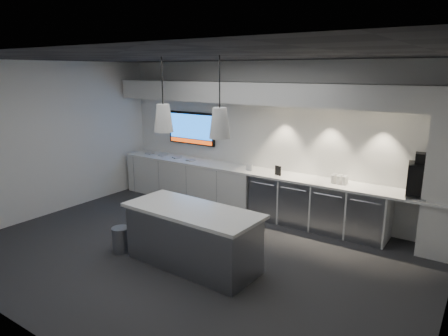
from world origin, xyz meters
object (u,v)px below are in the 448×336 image
Objects in this scene: island at (193,237)px; coffee_machine at (420,178)px; bin at (121,239)px; wall_tv at (192,128)px.

coffee_machine is at bearing 45.18° from island.
island is 3.64m from coffee_machine.
bin is at bearing -153.12° from coffee_machine.
coffee_machine is (3.82, 2.73, 0.98)m from bin.
island is at bearing 13.43° from bin.
wall_tv is at bearing 130.62° from island.
wall_tv is 3.11× the size of bin.
coffee_machine reaches higher than island.
island is 1.28m from bin.
coffee_machine is at bearing 35.60° from bin.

